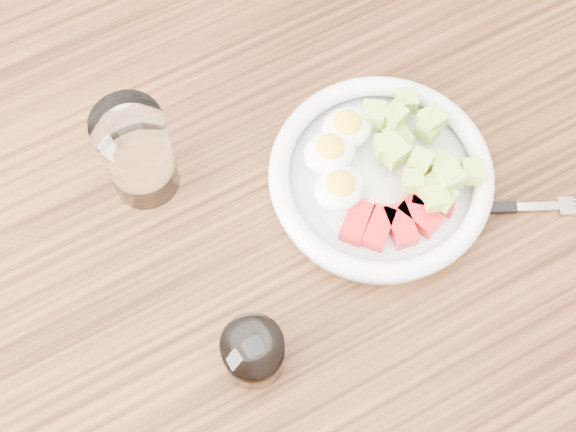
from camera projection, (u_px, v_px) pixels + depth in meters
The scene contains 6 objects.
ground at pixel (295, 371), 1.59m from camera, with size 4.00×4.00×0.00m, color brown.
dining_table at pixel (299, 260), 0.97m from camera, with size 1.50×0.90×0.77m.
bowl at pixel (380, 174), 0.88m from camera, with size 0.25×0.25×0.06m.
fork at pixel (499, 208), 0.88m from camera, with size 0.17×0.09×0.01m.
water_glass at pixel (137, 153), 0.84m from camera, with size 0.07×0.07×0.13m, color white.
coffee_glass at pixel (254, 353), 0.79m from camera, with size 0.06×0.06×0.07m.
Camera 1 is at (-0.16, -0.28, 1.59)m, focal length 50.00 mm.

